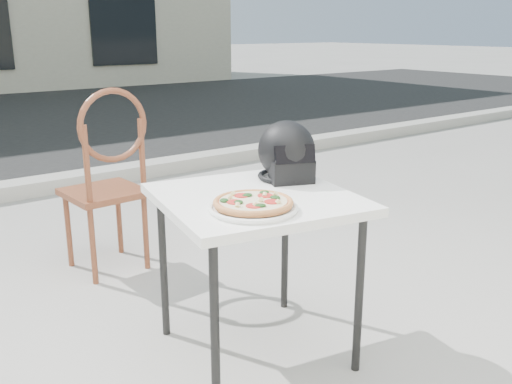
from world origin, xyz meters
TOP-DOWN VIEW (x-y plane):
  - cafe_table_main at (0.51, -0.02)m, footprint 0.86×0.86m
  - plate at (0.38, -0.18)m, footprint 0.39×0.39m
  - pizza at (0.38, -0.18)m, footprint 0.31×0.31m
  - helmet at (0.76, 0.09)m, footprint 0.32×0.33m
  - cafe_chair_main at (0.38, 1.12)m, footprint 0.42×0.42m

SIDE VIEW (x-z plane):
  - cafe_chair_main at x=0.38m, z-range 0.06..1.09m
  - cafe_table_main at x=0.51m, z-range 0.28..0.97m
  - plate at x=0.38m, z-range 0.69..0.71m
  - pizza at x=0.38m, z-range 0.70..0.74m
  - helmet at x=0.76m, z-range 0.68..0.93m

